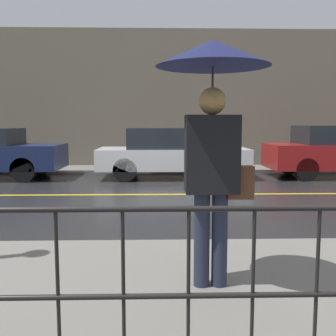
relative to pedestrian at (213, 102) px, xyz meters
name	(u,v)px	position (x,y,z in m)	size (l,w,h in m)	color
ground_plane	(139,195)	(-0.91, 5.32, -1.81)	(80.00, 80.00, 0.00)	#262628
sidewalk_near	(114,291)	(-0.91, 0.00, -1.75)	(28.00, 2.92, 0.10)	slate
sidewalk_far	(145,169)	(-0.91, 10.00, -1.75)	(28.00, 1.63, 0.10)	slate
lane_marking	(139,194)	(-0.91, 5.32, -1.80)	(25.20, 0.12, 0.01)	gold
building_storefront	(146,99)	(-0.91, 10.96, 0.68)	(28.00, 0.30, 4.98)	#706656
railing_foreground	(90,267)	(-0.91, -1.21, -1.06)	(12.00, 0.04, 1.01)	black
pedestrian	(213,102)	(0.00, 0.00, 0.00)	(1.02, 1.02, 2.24)	#23283D
car_white	(171,153)	(-0.09, 8.13, -1.05)	(4.41, 1.79, 1.49)	silver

